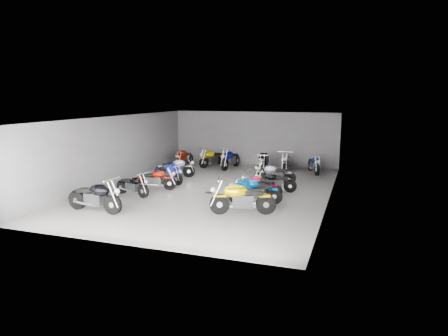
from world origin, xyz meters
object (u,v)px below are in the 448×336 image
(motorcycle_left_e, at_px, (168,173))
(motorcycle_right_e, at_px, (275,182))
(motorcycle_right_c, at_px, (254,191))
(drain_grate, at_px, (209,193))
(motorcycle_back_e, at_px, (286,162))
(motorcycle_right_d, at_px, (260,185))
(motorcycle_left_c, at_px, (133,185))
(motorcycle_back_c, at_px, (230,159))
(motorcycle_back_a, at_px, (185,158))
(motorcycle_right_f, at_px, (274,174))
(motorcycle_back_f, at_px, (314,164))
(motorcycle_right_b, at_px, (242,199))
(motorcycle_back_b, at_px, (212,158))
(motorcycle_left_f, at_px, (175,168))
(motorcycle_back_d, at_px, (264,161))
(motorcycle_left_a, at_px, (95,197))
(motorcycle_left_d, at_px, (155,179))

(motorcycle_left_e, xyz_separation_m, motorcycle_right_e, (5.18, -0.03, -0.04))
(motorcycle_right_c, bearing_deg, drain_grate, 50.29)
(motorcycle_back_e, bearing_deg, motorcycle_right_d, 84.98)
(motorcycle_left_c, height_order, motorcycle_back_c, motorcycle_back_c)
(motorcycle_left_e, distance_m, motorcycle_right_e, 5.18)
(motorcycle_back_a, bearing_deg, motorcycle_right_f, 155.08)
(drain_grate, height_order, motorcycle_right_c, motorcycle_right_c)
(motorcycle_right_d, bearing_deg, motorcycle_back_f, -2.93)
(motorcycle_back_f, bearing_deg, motorcycle_back_c, -18.51)
(motorcycle_right_b, height_order, motorcycle_back_e, motorcycle_right_b)
(motorcycle_left_c, height_order, motorcycle_back_f, motorcycle_back_f)
(motorcycle_back_c, bearing_deg, drain_grate, 105.27)
(motorcycle_right_c, bearing_deg, motorcycle_back_b, 17.54)
(motorcycle_back_b, bearing_deg, motorcycle_left_f, 100.78)
(motorcycle_back_d, bearing_deg, motorcycle_left_a, 64.24)
(motorcycle_right_c, bearing_deg, motorcycle_back_c, 10.85)
(motorcycle_right_b, distance_m, motorcycle_right_d, 2.74)
(motorcycle_right_e, xyz_separation_m, motorcycle_back_a, (-6.47, 4.73, 0.04))
(motorcycle_right_f, bearing_deg, motorcycle_back_c, 37.75)
(motorcycle_left_c, relative_size, motorcycle_right_b, 0.80)
(motorcycle_right_f, relative_size, motorcycle_back_d, 0.92)
(motorcycle_back_a, xyz_separation_m, motorcycle_back_f, (7.60, 0.14, 0.01))
(motorcycle_right_c, distance_m, motorcycle_back_d, 7.07)
(motorcycle_right_d, bearing_deg, motorcycle_back_c, 41.18)
(motorcycle_left_e, bearing_deg, motorcycle_left_a, 20.06)
(motorcycle_right_c, distance_m, motorcycle_right_e, 2.23)
(motorcycle_back_a, xyz_separation_m, motorcycle_back_e, (6.04, 0.29, 0.04))
(motorcycle_left_f, bearing_deg, motorcycle_left_a, -23.34)
(drain_grate, bearing_deg, motorcycle_right_b, -48.99)
(motorcycle_left_f, height_order, motorcycle_right_c, motorcycle_right_c)
(drain_grate, height_order, motorcycle_back_c, motorcycle_back_c)
(motorcycle_left_d, height_order, motorcycle_right_d, motorcycle_left_d)
(motorcycle_left_a, height_order, motorcycle_right_c, motorcycle_left_a)
(motorcycle_right_c, bearing_deg, motorcycle_left_c, 80.43)
(motorcycle_left_d, bearing_deg, motorcycle_back_f, 117.74)
(motorcycle_right_b, bearing_deg, motorcycle_back_b, 8.64)
(motorcycle_right_c, xyz_separation_m, motorcycle_right_e, (0.33, 2.20, -0.06))
(motorcycle_left_e, height_order, motorcycle_back_d, motorcycle_back_d)
(motorcycle_right_f, xyz_separation_m, motorcycle_back_c, (-3.22, 3.16, 0.07))
(motorcycle_left_d, relative_size, motorcycle_right_e, 1.04)
(motorcycle_left_e, height_order, motorcycle_back_b, motorcycle_back_b)
(motorcycle_right_f, relative_size, motorcycle_back_e, 0.92)
(motorcycle_left_f, height_order, motorcycle_back_b, motorcycle_back_b)
(motorcycle_right_d, height_order, motorcycle_back_d, motorcycle_back_d)
(motorcycle_left_c, relative_size, motorcycle_back_e, 0.84)
(motorcycle_back_c, bearing_deg, motorcycle_right_c, 121.28)
(motorcycle_left_d, distance_m, motorcycle_left_e, 1.42)
(motorcycle_right_c, xyz_separation_m, motorcycle_back_a, (-6.13, 6.93, -0.02))
(motorcycle_left_a, bearing_deg, motorcycle_right_b, 110.19)
(motorcycle_right_b, bearing_deg, motorcycle_right_e, -24.52)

